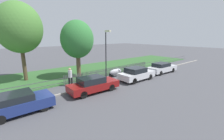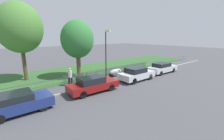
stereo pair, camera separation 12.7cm
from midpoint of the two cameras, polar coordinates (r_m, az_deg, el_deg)
name	(u,v)px [view 1 (the left image)]	position (r m, az deg, el deg)	size (l,w,h in m)	color
ground_plane	(127,79)	(17.43, 5.41, -3.30)	(120.00, 120.00, 0.00)	#4C4C51
kerb_stone	(126,78)	(17.48, 5.18, -3.04)	(40.03, 0.20, 0.12)	#9E998E
grass_strip	(94,69)	(22.53, -6.86, 0.41)	(40.03, 8.63, 0.01)	#33602D
park_fence	(113,71)	(19.05, 0.21, -0.31)	(40.03, 0.05, 0.98)	#4C4C51
parked_car_silver_hatchback	(20,102)	(11.48, -31.94, -10.45)	(3.80, 1.88, 1.33)	navy
parked_car_black_saloon	(93,84)	(13.24, -7.48, -5.43)	(4.53, 1.86, 1.40)	maroon
parked_car_navy_estate	(137,74)	(16.83, 9.12, -1.40)	(4.28, 1.88, 1.45)	silver
parked_car_red_compact	(162,68)	(21.00, 18.30, 0.84)	(4.59, 1.84, 1.36)	silver
covered_motorcycle	(116,72)	(18.02, 1.27, -0.71)	(1.95, 0.71, 0.97)	black
tree_nearest_kerb	(19,28)	(18.78, -32.01, 13.43)	(4.56, 4.56, 8.28)	brown
tree_behind_motorcycle	(77,40)	(17.94, -13.31, 11.21)	(3.75, 3.75, 6.61)	brown
pedestrian_near_fence	(70,76)	(15.13, -15.89, -2.19)	(0.52, 0.52, 1.83)	black
street_lamp	(107,50)	(15.76, -2.34, 7.71)	(0.20, 0.79, 5.40)	black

